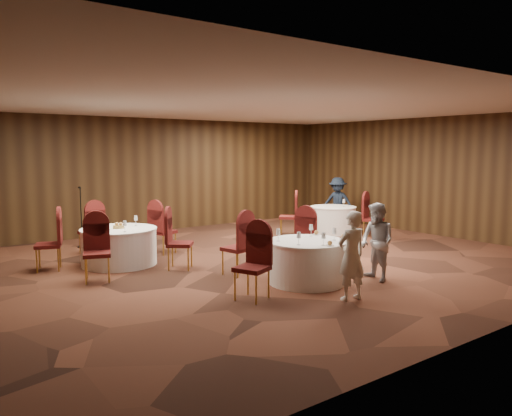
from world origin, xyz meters
TOP-DOWN VIEW (x-y plane):
  - ground at (0.00, 0.00)m, footprint 12.00×12.00m
  - room_shell at (0.00, 0.00)m, footprint 12.00×12.00m
  - table_main at (-0.17, -1.80)m, footprint 1.38×1.38m
  - table_left at (-2.29, 1.48)m, footprint 1.51×1.51m
  - table_right at (4.00, 1.71)m, footprint 1.27×1.27m
  - chairs_main at (-0.52, -1.16)m, footprint 3.01×2.08m
  - chairs_left at (-2.33, 1.49)m, footprint 3.15×3.04m
  - chairs_right at (3.50, 1.34)m, footprint 2.19×2.42m
  - tabletop_main at (-0.01, -1.91)m, footprint 1.17×1.07m
  - tabletop_left at (-2.29, 1.47)m, footprint 0.85×0.84m
  - tabletop_right at (4.20, 1.50)m, footprint 0.08×0.08m
  - mic_stand at (-2.33, 3.78)m, footprint 0.24×0.24m
  - woman_a at (-0.31, -2.97)m, footprint 0.54×0.38m
  - woman_b at (0.91, -2.43)m, footprint 0.64×0.76m
  - man_c at (4.89, 2.42)m, footprint 0.96×1.11m

SIDE VIEW (x-z plane):
  - ground at x=0.00m, z-range 0.00..0.00m
  - table_main at x=-0.17m, z-range 0.01..0.75m
  - table_right at x=4.00m, z-range 0.01..0.75m
  - table_left at x=-2.29m, z-range 0.01..0.75m
  - mic_stand at x=-2.33m, z-range -0.31..1.14m
  - chairs_main at x=-0.52m, z-range 0.00..1.00m
  - chairs_left at x=-2.33m, z-range 0.00..1.00m
  - chairs_right at x=3.50m, z-range 0.00..1.00m
  - woman_b at x=0.91m, z-range 0.00..1.38m
  - woman_a at x=-0.31m, z-range 0.00..1.39m
  - man_c at x=4.89m, z-range 0.00..1.49m
  - tabletop_left at x=-2.29m, z-range 0.71..0.93m
  - tabletop_main at x=-0.01m, z-range 0.74..0.95m
  - tabletop_right at x=4.20m, z-range 0.79..1.01m
  - room_shell at x=0.00m, z-range -4.04..7.96m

